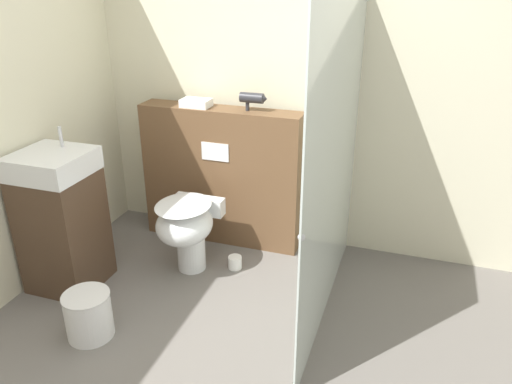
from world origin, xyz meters
TOP-DOWN VIEW (x-y plane):
  - wall_back at (0.00, 1.90)m, footprint 8.00×0.06m
  - partition_panel at (-0.50, 1.68)m, footprint 1.29×0.24m
  - shower_glass at (0.50, 1.02)m, footprint 0.04×1.69m
  - toilet at (-0.55, 1.12)m, footprint 0.39×0.53m
  - sink_vanity at (-1.29, 0.72)m, footprint 0.46×0.46m
  - hair_drier at (-0.24, 1.68)m, footprint 0.20×0.08m
  - folded_towel at (-0.69, 1.67)m, footprint 0.22×0.15m
  - spare_toilet_roll at (-0.24, 1.26)m, footprint 0.10×0.10m
  - waste_bin at (-0.81, 0.27)m, footprint 0.28×0.28m

SIDE VIEW (x-z plane):
  - spare_toilet_roll at x=-0.24m, z-range 0.00..0.10m
  - waste_bin at x=-0.81m, z-range 0.00..0.29m
  - toilet at x=-0.55m, z-range 0.09..0.66m
  - sink_vanity at x=-1.29m, z-range -0.07..1.06m
  - partition_panel at x=-0.50m, z-range 0.00..1.11m
  - shower_glass at x=0.50m, z-range 0.00..1.99m
  - folded_towel at x=-0.69m, z-range 1.10..1.16m
  - hair_drier at x=-0.24m, z-range 1.13..1.27m
  - wall_back at x=0.00m, z-range 0.00..2.50m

